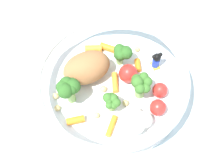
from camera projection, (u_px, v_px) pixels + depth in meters
ground_plane at (122, 86)px, 0.54m from camera, size 2.40×2.40×0.00m
food_container at (111, 83)px, 0.50m from camera, size 0.24×0.24×0.07m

